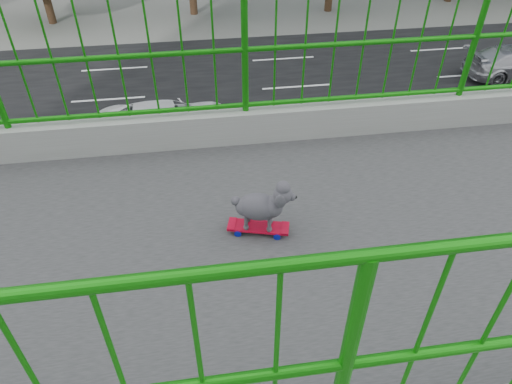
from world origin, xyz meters
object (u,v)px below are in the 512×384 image
object	(u,v)px
poodle	(262,205)
car_1	(304,168)
car_2	(169,125)
skateboard	(258,227)

from	to	relation	value
poodle	car_1	distance (m)	11.50
poodle	car_2	size ratio (longest dim) A/B	0.08
car_1	car_2	world-z (taller)	car_2
skateboard	car_2	bearing A→B (deg)	-158.83
car_1	car_2	bearing A→B (deg)	-127.74
skateboard	car_1	size ratio (longest dim) A/B	0.10
car_2	car_1	bearing A→B (deg)	-127.74
poodle	car_1	xyz separation A→B (m)	(-9.04, 2.78, -6.54)
poodle	car_2	distance (m)	13.94
skateboard	poodle	size ratio (longest dim) A/B	1.04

